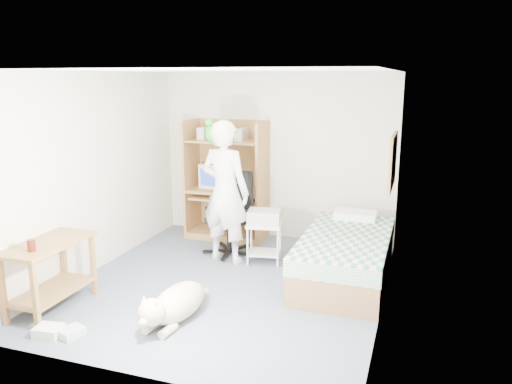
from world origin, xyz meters
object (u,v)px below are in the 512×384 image
Objects in this scene: bed at (345,257)px; printer_cart at (264,237)px; office_chair at (232,225)px; dog at (175,304)px; person at (225,192)px; side_desk at (50,265)px; computer_hutch at (227,185)px.

bed reaches higher than printer_cart.
dog is (0.20, -2.09, -0.22)m from office_chair.
dog is at bearing 106.45° from person.
office_chair is at bearing 147.64° from printer_cart.
side_desk is 2.55m from office_chair.
computer_hutch reaches higher than side_desk.
computer_hutch reaches higher than office_chair.
office_chair is 0.63m from person.
person is 0.79m from printer_cart.
dog is (1.38, 0.16, -0.30)m from side_desk.
bed is 1.14m from printer_cart.
computer_hutch is 1.07m from person.
side_desk is 0.86× the size of dog.
office_chair is at bearing 62.35° from side_desk.
dog is at bearing -111.29° from printer_cart.
printer_cart is (1.73, 2.03, -0.13)m from side_desk.
printer_cart is (0.51, 0.09, -0.59)m from person.
office_chair is (-1.67, 0.44, 0.12)m from bed.
computer_hutch is at bearing 127.23° from office_chair.
bed is 1.77m from person.
bed is at bearing -3.37° from office_chair.
computer_hutch is at bearing 73.86° from side_desk.
bed is 2.22m from dog.
office_chair is at bearing 102.44° from dog.
office_chair reaches higher than dog.
person is at bearing 102.17° from dog.
bed reaches higher than dog.
office_chair reaches higher than printer_cart.
office_chair is 0.60× the size of person.
office_chair is 2.11m from dog.
person is (0.04, -0.31, 0.54)m from office_chair.
computer_hutch is 1.54× the size of dog.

